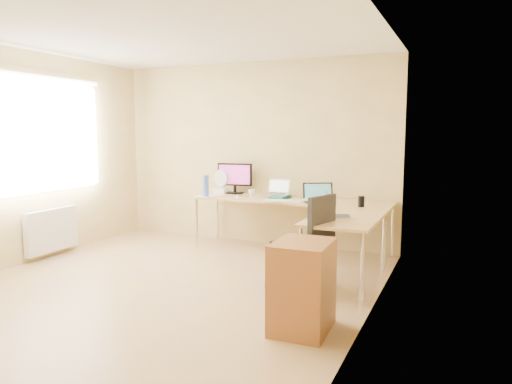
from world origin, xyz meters
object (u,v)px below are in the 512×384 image
at_px(laptop_black, 319,193).
at_px(desk_return, 345,250).
at_px(water_bottle, 206,186).
at_px(desk_fan, 223,182).
at_px(cabinet, 302,287).
at_px(laptop_center, 278,187).
at_px(keyboard, 282,201).
at_px(desk_main, 291,226).
at_px(monitor, 235,178).
at_px(mug, 252,193).
at_px(laptop_return, 340,206).
at_px(office_chair, 302,243).

bearing_deg(laptop_black, desk_return, -85.72).
height_order(laptop_black, water_bottle, water_bottle).
bearing_deg(desk_fan, cabinet, -39.16).
distance_m(laptop_center, keyboard, 0.43).
height_order(desk_fan, cabinet, desk_fan).
bearing_deg(laptop_black, cabinet, -104.91).
distance_m(desk_main, laptop_black, 0.66).
distance_m(desk_return, monitor, 2.33).
xyz_separation_m(desk_return, monitor, (-1.91, 1.20, 0.59)).
bearing_deg(laptop_black, mug, 144.21).
height_order(desk_return, laptop_center, laptop_center).
bearing_deg(water_bottle, laptop_return, -21.33).
distance_m(laptop_center, laptop_return, 1.63).
bearing_deg(office_chair, monitor, 151.00).
height_order(desk_fan, office_chair, desk_fan).
distance_m(laptop_black, water_bottle, 1.56).
distance_m(laptop_black, cabinet, 2.31).
bearing_deg(laptop_black, water_bottle, 158.15).
bearing_deg(keyboard, mug, 133.45).
xyz_separation_m(monitor, laptop_black, (1.35, -0.33, -0.10)).
xyz_separation_m(laptop_center, desk_fan, (-0.91, 0.14, 0.01)).
bearing_deg(keyboard, laptop_return, -58.48).
height_order(laptop_center, cabinet, laptop_center).
distance_m(mug, cabinet, 2.81).
distance_m(laptop_return, cabinet, 1.32).
bearing_deg(desk_return, desk_main, 134.27).
relative_size(monitor, office_chair, 0.51).
bearing_deg(desk_fan, desk_main, 1.52).
distance_m(water_bottle, office_chair, 2.11).
relative_size(desk_fan, cabinet, 0.41).
bearing_deg(desk_main, laptop_black, -16.93).
relative_size(water_bottle, office_chair, 0.30).
height_order(laptop_center, water_bottle, water_bottle).
relative_size(monitor, cabinet, 0.68).
xyz_separation_m(laptop_black, laptop_return, (0.50, -0.97, -0.00)).
relative_size(laptop_black, mug, 3.82).
relative_size(laptop_black, desk_fan, 1.25).
bearing_deg(desk_fan, laptop_black, -0.39).
distance_m(mug, laptop_return, 1.87).
relative_size(laptop_center, keyboard, 0.63).
bearing_deg(desk_fan, desk_return, -18.14).
bearing_deg(laptop_black, keyboard, 172.94).
bearing_deg(laptop_center, desk_main, -20.09).
xyz_separation_m(laptop_black, cabinet, (0.51, -2.20, -0.49)).
height_order(mug, desk_fan, desk_fan).
bearing_deg(laptop_return, laptop_black, 7.71).
xyz_separation_m(laptop_center, laptop_black, (0.64, -0.19, -0.02)).
relative_size(desk_main, mug, 26.38).
bearing_deg(office_chair, laptop_return, 62.19).
bearing_deg(laptop_center, water_bottle, -162.99).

